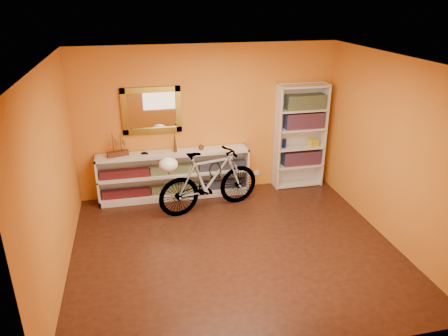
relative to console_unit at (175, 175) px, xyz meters
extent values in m
cube|color=black|center=(0.64, -1.81, -0.43)|extent=(4.50, 4.00, 0.01)
cube|color=silver|center=(0.64, -1.81, 2.18)|extent=(4.50, 4.00, 0.01)
cube|color=orange|center=(0.64, 0.19, 0.88)|extent=(4.50, 0.01, 2.60)
cube|color=orange|center=(-1.62, -1.81, 0.88)|extent=(0.01, 4.00, 2.60)
cube|color=orange|center=(2.89, -1.81, 0.88)|extent=(0.01, 4.00, 2.60)
cube|color=olive|center=(-0.31, 0.15, 1.12)|extent=(0.98, 0.06, 0.78)
cube|color=silver|center=(1.54, 0.17, -0.17)|extent=(0.09, 0.02, 0.09)
cube|color=black|center=(0.00, -0.02, -0.26)|extent=(2.50, 0.13, 0.14)
cube|color=navy|center=(0.00, -0.02, 0.11)|extent=(2.50, 0.13, 0.14)
imported|color=black|center=(-0.48, 0.00, 0.43)|extent=(0.00, 0.00, 0.00)
cone|color=brown|center=(0.03, 0.00, 0.62)|extent=(0.07, 0.07, 0.39)
sphere|color=brown|center=(0.48, 0.00, 0.47)|extent=(0.10, 0.10, 0.10)
cube|color=maroon|center=(2.34, 0.03, 0.12)|extent=(0.70, 0.22, 0.26)
cube|color=maroon|center=(2.34, 0.03, 0.83)|extent=(0.70, 0.22, 0.28)
cube|color=navy|center=(2.34, 0.03, 1.16)|extent=(0.70, 0.22, 0.25)
cylinder|color=navy|center=(1.99, 0.01, 0.42)|extent=(0.08, 0.08, 0.17)
cube|color=maroon|center=(2.09, 0.06, 1.14)|extent=(0.19, 0.19, 0.20)
cube|color=yellow|center=(2.54, -0.01, 0.41)|extent=(0.20, 0.16, 0.13)
imported|color=silver|center=(0.51, -0.58, 0.10)|extent=(0.88, 1.85, 1.05)
ellipsoid|color=white|center=(-0.15, -0.74, 0.50)|extent=(0.29, 0.28, 0.22)
torus|color=black|center=(0.61, -0.55, 0.26)|extent=(0.20, 0.02, 0.20)
camera|label=1|loc=(-0.60, -6.72, 2.92)|focal=33.70mm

